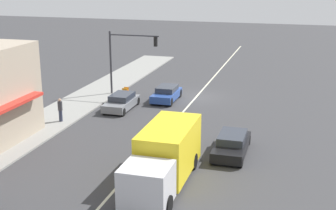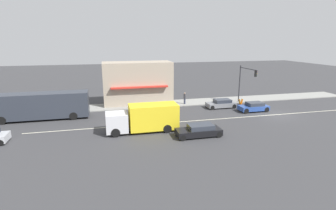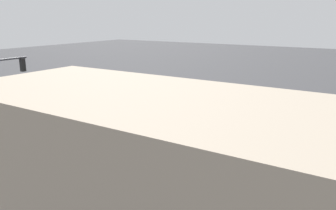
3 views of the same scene
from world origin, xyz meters
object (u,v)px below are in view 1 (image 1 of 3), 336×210
Objects in this scene: traffic_signal_main at (126,52)px; suv_black at (232,144)px; warning_aframe_sign at (125,92)px; pedestrian at (60,109)px; suv_grey at (121,102)px; delivery_truck at (165,156)px; coupe_blue at (167,94)px.

traffic_signal_main reaches higher than suv_black.
warning_aframe_sign is at bearing -44.06° from suv_black.
pedestrian is 5.46m from suv_grey.
warning_aframe_sign is 17.78m from delivery_truck.
coupe_blue is (-5.79, -8.00, -0.42)m from pedestrian.
pedestrian is 12.68m from delivery_truck.
coupe_blue is at bearing 170.78° from traffic_signal_main.
pedestrian is at bearing -36.48° from delivery_truck.
traffic_signal_main is 18.35m from delivery_truck.
pedestrian is 9.88m from coupe_blue.
traffic_signal_main is 1.36× the size of suv_grey.
delivery_truck is at bearing 117.24° from traffic_signal_main.
coupe_blue is at bearing -74.18° from delivery_truck.
traffic_signal_main is 0.75× the size of delivery_truck.
pedestrian is 13.24m from suv_black.
warning_aframe_sign is 3.79m from suv_grey.
suv_black is at bearing 144.81° from suv_grey.
suv_black is at bearing 169.07° from pedestrian.
suv_black is (-10.00, 7.05, -0.00)m from suv_grey.
pedestrian is at bearing 56.65° from suv_grey.
pedestrian reaches higher than suv_grey.
warning_aframe_sign is (-1.94, -8.18, -0.61)m from pedestrian.
pedestrian reaches higher than coupe_blue.
delivery_truck is at bearing 105.82° from coupe_blue.
suv_grey is (-2.99, -4.54, -0.44)m from pedestrian.
delivery_truck reaches higher than coupe_blue.
pedestrian reaches higher than suv_black.
coupe_blue is at bearing -55.57° from suv_black.
coupe_blue reaches higher than warning_aframe_sign.
suv_grey is at bearing 106.06° from warning_aframe_sign.
warning_aframe_sign is 0.20× the size of suv_grey.
suv_grey is at bearing -123.35° from pedestrian.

